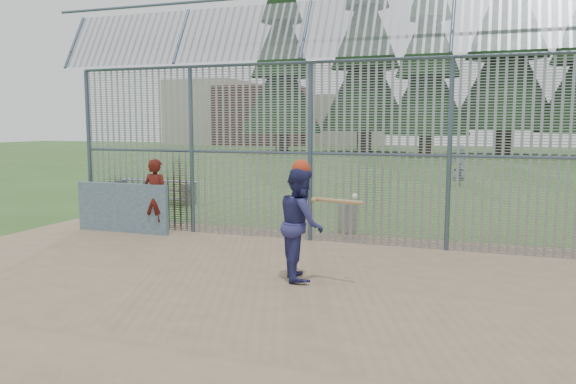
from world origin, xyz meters
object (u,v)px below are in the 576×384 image
at_px(dugout_wall, 123,208).
at_px(trash_can, 348,217).
at_px(onlooker, 156,196).
at_px(batter, 301,223).
at_px(bleacher, 153,191).

distance_m(dugout_wall, trash_can, 5.52).
xyz_separation_m(dugout_wall, onlooker, (0.91, 0.08, 0.31)).
distance_m(batter, bleacher, 10.56).
height_order(batter, onlooker, batter).
bearing_deg(bleacher, onlooker, -56.06).
relative_size(onlooker, bleacher, 0.60).
height_order(onlooker, bleacher, onlooker).
distance_m(dugout_wall, bleacher, 5.29).
bearing_deg(trash_can, onlooker, -156.94).
bearing_deg(onlooker, bleacher, -53.43).
distance_m(dugout_wall, batter, 5.94).
relative_size(dugout_wall, batter, 1.31).
bearing_deg(onlooker, batter, 152.91).
height_order(dugout_wall, bleacher, dugout_wall).
height_order(dugout_wall, batter, batter).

